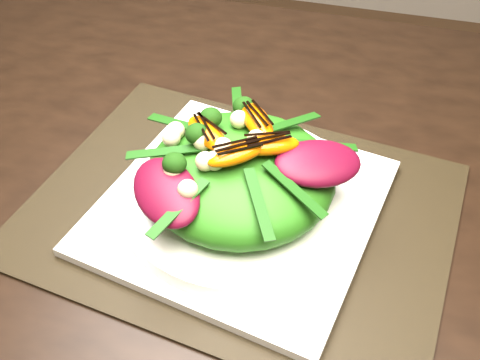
% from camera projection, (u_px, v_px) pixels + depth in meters
% --- Properties ---
extents(dining_table, '(1.60, 0.90, 0.75)m').
position_uv_depth(dining_table, '(322.00, 213.00, 0.66)').
color(dining_table, black).
rests_on(dining_table, floor).
extents(placemat, '(0.50, 0.41, 0.00)m').
position_uv_depth(placemat, '(240.00, 210.00, 0.63)').
color(placemat, black).
rests_on(placemat, dining_table).
extents(plate_base, '(0.34, 0.34, 0.01)m').
position_uv_depth(plate_base, '(240.00, 206.00, 0.63)').
color(plate_base, silver).
rests_on(plate_base, placemat).
extents(salad_bowl, '(0.34, 0.34, 0.02)m').
position_uv_depth(salad_bowl, '(240.00, 196.00, 0.62)').
color(salad_bowl, white).
rests_on(salad_bowl, plate_base).
extents(lettuce_mound, '(0.25, 0.25, 0.07)m').
position_uv_depth(lettuce_mound, '(240.00, 175.00, 0.60)').
color(lettuce_mound, '#286412').
rests_on(lettuce_mound, salad_bowl).
extents(radicchio_leaf, '(0.11, 0.10, 0.02)m').
position_uv_depth(radicchio_leaf, '(318.00, 163.00, 0.56)').
color(radicchio_leaf, '#450717').
rests_on(radicchio_leaf, lettuce_mound).
extents(orange_segment, '(0.07, 0.03, 0.02)m').
position_uv_depth(orange_segment, '(246.00, 129.00, 0.58)').
color(orange_segment, '#C95103').
rests_on(orange_segment, lettuce_mound).
extents(broccoli_floret, '(0.05, 0.05, 0.03)m').
position_uv_depth(broccoli_floret, '(200.00, 121.00, 0.59)').
color(broccoli_floret, black).
rests_on(broccoli_floret, lettuce_mound).
extents(macadamia_nut, '(0.03, 0.03, 0.02)m').
position_uv_depth(macadamia_nut, '(269.00, 190.00, 0.53)').
color(macadamia_nut, '#FFF6B3').
rests_on(macadamia_nut, lettuce_mound).
extents(balsamic_drizzle, '(0.05, 0.01, 0.00)m').
position_uv_depth(balsamic_drizzle, '(246.00, 122.00, 0.58)').
color(balsamic_drizzle, black).
rests_on(balsamic_drizzle, orange_segment).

